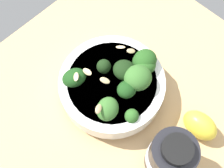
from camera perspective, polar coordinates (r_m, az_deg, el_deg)
name	(u,v)px	position (r cm, az deg, el deg)	size (l,w,h in cm)	color
ground_plane	(128,104)	(56.74, 3.30, -4.12)	(56.11, 56.11, 4.87)	tan
bowl_of_broccoli	(114,84)	(51.32, 0.48, 0.00)	(18.98, 18.98, 9.69)	white
lemon_wedge	(200,125)	(52.48, 17.20, -7.92)	(6.34, 4.22, 5.04)	yellow
bottle_tall	(170,157)	(47.29, 11.46, -14.07)	(7.17, 7.17, 11.52)	black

